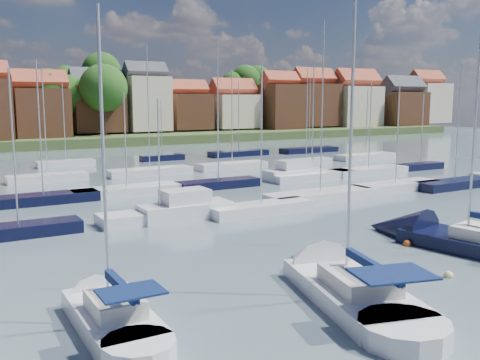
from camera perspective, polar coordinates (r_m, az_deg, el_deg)
ground at (r=61.24m, az=-9.03°, el=0.04°), size 260.00×260.00×0.00m
sailboat_left at (r=23.25m, az=-14.16°, el=-13.48°), size 2.70×9.93×13.56m
sailboat_centre at (r=26.57m, az=10.06°, el=-10.55°), size 6.85×13.73×17.95m
sailboat_navy at (r=35.92m, az=21.13°, el=-5.93°), size 6.27×14.20×18.94m
buoy_b at (r=21.80m, az=18.50°, el=-16.25°), size 0.47×0.47×0.47m
buoy_c at (r=25.45m, az=16.75°, el=-12.49°), size 0.52×0.52×0.52m
buoy_e at (r=35.01m, az=17.39°, el=-6.70°), size 0.49×0.49×0.49m
buoy_g at (r=29.69m, az=21.33°, el=-9.65°), size 0.48×0.48×0.48m
marina_field at (r=57.48m, az=-5.52°, el=-0.01°), size 79.62×41.41×15.93m
far_shore_town at (r=151.19m, az=-21.13°, el=6.36°), size 212.46×90.00×22.27m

